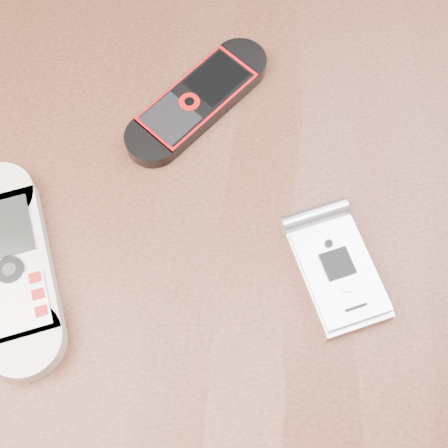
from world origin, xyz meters
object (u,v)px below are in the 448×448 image
table (219,271)px  motorola_razr (337,270)px  nokia_white (12,266)px  nokia_black_red (198,100)px

table → motorola_razr: bearing=-19.0°
nokia_white → motorola_razr: bearing=-17.4°
motorola_razr → nokia_white: bearing=160.9°
nokia_black_red → motorola_razr: size_ratio=1.46×
table → nokia_black_red: nokia_black_red is taller
motorola_razr → table: bearing=139.2°
nokia_black_red → motorola_razr: (0.12, -0.15, 0.00)m
table → nokia_white: (-0.15, -0.04, 0.12)m
nokia_white → motorola_razr: 0.24m
table → motorola_razr: 0.15m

